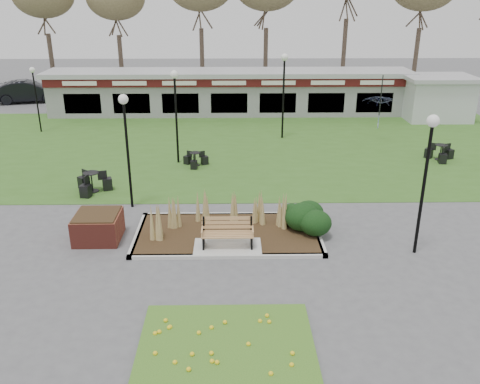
{
  "coord_description": "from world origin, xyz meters",
  "views": [
    {
      "loc": [
        0.16,
        -14.62,
        7.94
      ],
      "look_at": [
        0.44,
        2.0,
        1.3
      ],
      "focal_mm": 38.0,
      "sensor_mm": 36.0,
      "label": 1
    }
  ],
  "objects_px": {
    "park_bench": "(227,232)",
    "car_black": "(29,91)",
    "bistro_set_d": "(440,155)",
    "lamp_post_near_right": "(428,155)",
    "lamp_post_far_left": "(34,85)",
    "lamp_post_mid_right": "(175,97)",
    "car_silver": "(18,87)",
    "lamp_post_near_left": "(126,127)",
    "bistro_set_a": "(195,161)",
    "service_hut": "(437,97)",
    "food_pavilion": "(229,92)",
    "bistro_set_b": "(92,185)",
    "lamp_post_far_right": "(284,77)",
    "patio_umbrella": "(379,112)",
    "brick_planter": "(98,226)"
  },
  "relations": [
    {
      "from": "park_bench",
      "to": "lamp_post_mid_right",
      "type": "xyz_separation_m",
      "value": [
        -2.48,
        8.97,
        2.68
      ]
    },
    {
      "from": "car_silver",
      "to": "lamp_post_near_left",
      "type": "bearing_deg",
      "value": -145.86
    },
    {
      "from": "lamp_post_far_left",
      "to": "bistro_set_d",
      "type": "relative_size",
      "value": 2.65
    },
    {
      "from": "car_silver",
      "to": "bistro_set_a",
      "type": "bearing_deg",
      "value": -135.46
    },
    {
      "from": "bistro_set_d",
      "to": "car_silver",
      "type": "xyz_separation_m",
      "value": [
        -27.71,
        17.59,
        0.34
      ]
    },
    {
      "from": "lamp_post_mid_right",
      "to": "patio_umbrella",
      "type": "height_order",
      "value": "lamp_post_mid_right"
    },
    {
      "from": "lamp_post_mid_right",
      "to": "service_hut",
      "type": "bearing_deg",
      "value": 28.79
    },
    {
      "from": "lamp_post_mid_right",
      "to": "lamp_post_far_left",
      "type": "height_order",
      "value": "lamp_post_mid_right"
    },
    {
      "from": "brick_planter",
      "to": "bistro_set_a",
      "type": "distance_m",
      "value": 8.19
    },
    {
      "from": "park_bench",
      "to": "bistro_set_d",
      "type": "xyz_separation_m",
      "value": [
        10.56,
        9.16,
        -0.31
      ]
    },
    {
      "from": "park_bench",
      "to": "lamp_post_near_right",
      "type": "distance_m",
      "value": 6.67
    },
    {
      "from": "service_hut",
      "to": "bistro_set_b",
      "type": "xyz_separation_m",
      "value": [
        -19.22,
        -12.62,
        -1.15
      ]
    },
    {
      "from": "food_pavilion",
      "to": "lamp_post_mid_right",
      "type": "height_order",
      "value": "lamp_post_mid_right"
    },
    {
      "from": "lamp_post_near_left",
      "to": "food_pavilion",
      "type": "bearing_deg",
      "value": 76.89
    },
    {
      "from": "lamp_post_near_left",
      "to": "brick_planter",
      "type": "bearing_deg",
      "value": -102.76
    },
    {
      "from": "park_bench",
      "to": "car_silver",
      "type": "relative_size",
      "value": 0.47
    },
    {
      "from": "food_pavilion",
      "to": "patio_umbrella",
      "type": "relative_size",
      "value": 9.35
    },
    {
      "from": "bistro_set_d",
      "to": "patio_umbrella",
      "type": "height_order",
      "value": "patio_umbrella"
    },
    {
      "from": "food_pavilion",
      "to": "lamp_post_far_left",
      "type": "bearing_deg",
      "value": -157.1
    },
    {
      "from": "bistro_set_b",
      "to": "food_pavilion",
      "type": "bearing_deg",
      "value": 68.58
    },
    {
      "from": "lamp_post_near_right",
      "to": "lamp_post_far_left",
      "type": "distance_m",
      "value": 23.16
    },
    {
      "from": "park_bench",
      "to": "car_black",
      "type": "bearing_deg",
      "value": 122.6
    },
    {
      "from": "food_pavilion",
      "to": "bistro_set_b",
      "type": "bearing_deg",
      "value": -111.42
    },
    {
      "from": "bistro_set_d",
      "to": "lamp_post_far_right",
      "type": "bearing_deg",
      "value": 150.7
    },
    {
      "from": "brick_planter",
      "to": "lamp_post_far_right",
      "type": "bearing_deg",
      "value": 59.42
    },
    {
      "from": "service_hut",
      "to": "car_silver",
      "type": "bearing_deg",
      "value": 163.64
    },
    {
      "from": "lamp_post_mid_right",
      "to": "car_silver",
      "type": "height_order",
      "value": "lamp_post_mid_right"
    },
    {
      "from": "park_bench",
      "to": "lamp_post_near_left",
      "type": "relative_size",
      "value": 0.38
    },
    {
      "from": "lamp_post_near_left",
      "to": "lamp_post_far_left",
      "type": "distance_m",
      "value": 13.68
    },
    {
      "from": "lamp_post_mid_right",
      "to": "park_bench",
      "type": "bearing_deg",
      "value": -74.52
    },
    {
      "from": "food_pavilion",
      "to": "bistro_set_b",
      "type": "relative_size",
      "value": 15.76
    },
    {
      "from": "brick_planter",
      "to": "car_silver",
      "type": "bearing_deg",
      "value": 116.13
    },
    {
      "from": "car_silver",
      "to": "bistro_set_d",
      "type": "bearing_deg",
      "value": -118.21
    },
    {
      "from": "bistro_set_a",
      "to": "car_silver",
      "type": "xyz_separation_m",
      "value": [
        -15.55,
        18.3,
        0.38
      ]
    },
    {
      "from": "lamp_post_far_right",
      "to": "patio_umbrella",
      "type": "xyz_separation_m",
      "value": [
        5.3,
        -0.62,
        -1.83
      ]
    },
    {
      "from": "lamp_post_near_right",
      "to": "car_black",
      "type": "height_order",
      "value": "lamp_post_near_right"
    },
    {
      "from": "park_bench",
      "to": "lamp_post_far_right",
      "type": "relative_size",
      "value": 0.36
    },
    {
      "from": "food_pavilion",
      "to": "patio_umbrella",
      "type": "xyz_separation_m",
      "value": [
        8.36,
        -6.96,
        0.14
      ]
    },
    {
      "from": "lamp_post_mid_right",
      "to": "patio_umbrella",
      "type": "distance_m",
      "value": 11.6
    },
    {
      "from": "lamp_post_far_right",
      "to": "car_black",
      "type": "xyz_separation_m",
      "value": [
        -18.17,
        10.26,
        -2.63
      ]
    },
    {
      "from": "lamp_post_mid_right",
      "to": "lamp_post_far_right",
      "type": "distance_m",
      "value": 7.08
    },
    {
      "from": "lamp_post_far_left",
      "to": "bistro_set_d",
      "type": "xyz_separation_m",
      "value": [
        21.84,
        -5.79,
        -2.51
      ]
    },
    {
      "from": "food_pavilion",
      "to": "bistro_set_d",
      "type": "distance_m",
      "value": 14.98
    },
    {
      "from": "bistro_set_d",
      "to": "patio_umbrella",
      "type": "xyz_separation_m",
      "value": [
        -2.2,
        3.59,
        1.34
      ]
    },
    {
      "from": "bistro_set_a",
      "to": "car_black",
      "type": "xyz_separation_m",
      "value": [
        -13.5,
        15.18,
        0.58
      ]
    },
    {
      "from": "service_hut",
      "to": "lamp_post_far_left",
      "type": "xyz_separation_m",
      "value": [
        -24.78,
        -2.8,
        1.33
      ]
    },
    {
      "from": "service_hut",
      "to": "lamp_post_near_right",
      "type": "bearing_deg",
      "value": -112.28
    },
    {
      "from": "lamp_post_near_right",
      "to": "lamp_post_mid_right",
      "type": "bearing_deg",
      "value": 132.47
    },
    {
      "from": "bistro_set_a",
      "to": "bistro_set_b",
      "type": "relative_size",
      "value": 0.8
    },
    {
      "from": "park_bench",
      "to": "lamp_post_far_left",
      "type": "bearing_deg",
      "value": 127.04
    }
  ]
}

